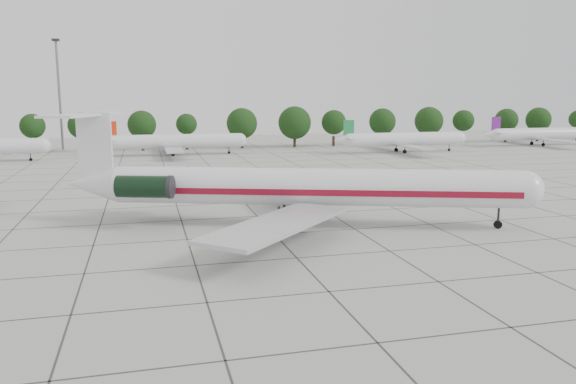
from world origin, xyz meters
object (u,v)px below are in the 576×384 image
at_px(bg_airliner_c, 176,142).
at_px(bg_airliner_d, 404,139).
at_px(floodlight_mast, 59,88).
at_px(main_airliner, 289,186).
at_px(bg_airliner_e, 541,134).

xyz_separation_m(bg_airliner_c, bg_airliner_d, (49.98, -6.78, 0.00)).
relative_size(bg_airliner_c, floodlight_mast, 1.11).
relative_size(main_airliner, bg_airliner_c, 1.63).
distance_m(bg_airliner_c, bg_airliner_e, 91.75).
height_order(bg_airliner_e, floodlight_mast, floodlight_mast).
xyz_separation_m(main_airliner, floodlight_mast, (-32.27, 88.61, 10.37)).
distance_m(bg_airliner_d, floodlight_mast, 80.38).
distance_m(bg_airliner_e, floodlight_mast, 118.98).
bearing_deg(main_airliner, bg_airliner_d, 74.51).
xyz_separation_m(bg_airliner_d, floodlight_mast, (-75.23, 25.94, 11.37)).
xyz_separation_m(bg_airliner_c, bg_airliner_e, (91.74, 0.70, 0.00)).
distance_m(main_airliner, bg_airliner_c, 69.81).
bearing_deg(main_airliner, bg_airliner_e, 58.56).
distance_m(main_airliner, bg_airliner_e, 109.99).
bearing_deg(bg_airliner_e, bg_airliner_c, -179.56).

